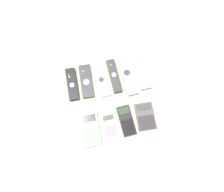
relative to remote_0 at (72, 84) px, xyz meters
name	(u,v)px	position (x,y,z in m)	size (l,w,h in m)	color
ground_plane	(113,103)	(0.18, -0.13, -0.01)	(3.00, 3.00, 0.00)	beige
remote_0	(72,84)	(0.00, 0.00, 0.00)	(0.05, 0.17, 0.02)	black
remote_1	(86,81)	(0.07, 0.00, 0.00)	(0.07, 0.17, 0.02)	#333338
remote_2	(101,79)	(0.15, 0.00, 0.00)	(0.06, 0.19, 0.02)	white
remote_3	(114,76)	(0.21, 0.00, 0.00)	(0.05, 0.17, 0.03)	#333338
remote_4	(127,74)	(0.28, -0.01, 0.00)	(0.06, 0.22, 0.02)	#B7B7BC
remote_5	(141,70)	(0.35, 0.00, 0.00)	(0.06, 0.20, 0.02)	silver
calculator_0	(90,130)	(0.04, -0.24, 0.00)	(0.09, 0.16, 0.02)	beige
calculator_1	(110,126)	(0.14, -0.24, -0.01)	(0.07, 0.11, 0.01)	silver
calculator_2	(126,121)	(0.22, -0.23, 0.00)	(0.07, 0.15, 0.02)	black
calculator_3	(145,116)	(0.31, -0.23, 0.00)	(0.09, 0.14, 0.01)	#4C4C51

